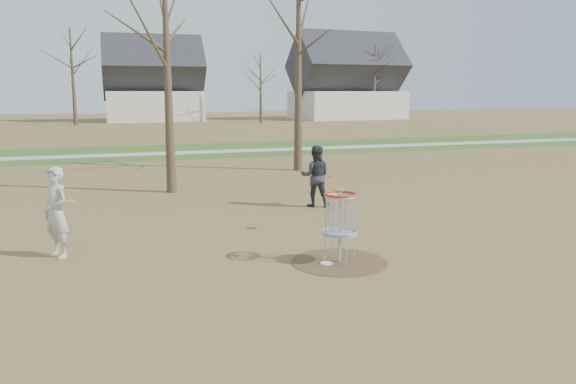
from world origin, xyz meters
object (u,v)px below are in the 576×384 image
object	(u,v)px
player_standing	(56,212)
disc_golf_basket	(340,214)
player_throwing	(315,176)
disc_grounded	(326,263)

from	to	relation	value
player_standing	disc_golf_basket	distance (m)	5.36
player_throwing	disc_golf_basket	distance (m)	5.19
player_standing	player_throwing	size ratio (longest dim) A/B	1.03
player_standing	disc_golf_basket	world-z (taller)	player_standing
disc_grounded	disc_golf_basket	size ratio (longest dim) A/B	0.16
player_standing	disc_grounded	bearing A→B (deg)	31.72
player_standing	player_throwing	world-z (taller)	player_standing
player_standing	disc_golf_basket	bearing A→B (deg)	33.54
disc_grounded	disc_golf_basket	xyz separation A→B (m)	(0.29, 0.06, 0.89)
player_throwing	disc_golf_basket	world-z (taller)	player_throwing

